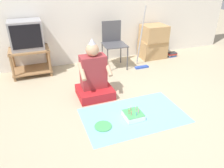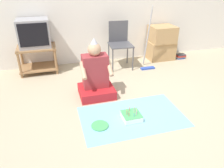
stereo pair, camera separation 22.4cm
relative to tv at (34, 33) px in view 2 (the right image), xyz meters
The scene contains 11 objects.
ground_plane 2.55m from the tv, 55.53° to the right, with size 16.00×16.00×0.00m, color tan.
tv_stand 0.45m from the tv, 90.00° to the right, with size 0.70×0.49×0.50m.
tv is the anchor object (origin of this frame).
folding_chair 1.60m from the tv, ahead, with size 0.47×0.47×0.89m.
cardboard_box_stack 2.60m from the tv, ahead, with size 0.56×0.46×0.72m.
dust_mop 2.15m from the tv, 11.48° to the right, with size 0.28×0.28×1.21m.
book_pile 3.11m from the tv, ahead, with size 0.20×0.14×0.09m.
person_seated 1.54m from the tv, 54.03° to the right, with size 0.53×0.47×0.91m.
party_cloth 2.38m from the tv, 57.73° to the right, with size 1.38×0.84×0.01m.
birthday_cake 2.39m from the tv, 59.04° to the right, with size 0.24×0.24×0.15m.
paper_plate 2.25m from the tv, 69.66° to the right, with size 0.22×0.22×0.01m.
Camera 2 is at (-1.10, -2.14, 1.76)m, focal length 35.00 mm.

